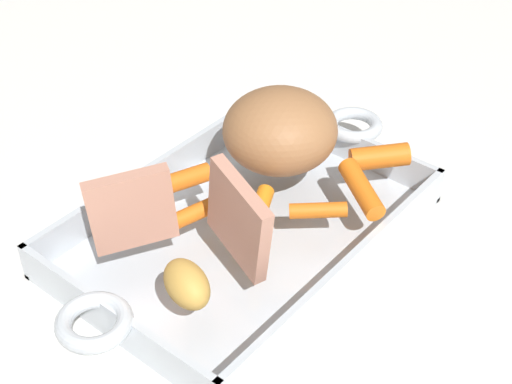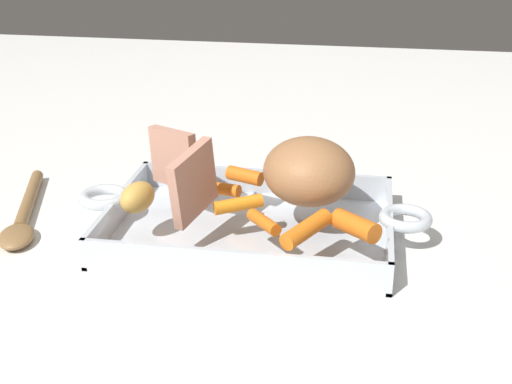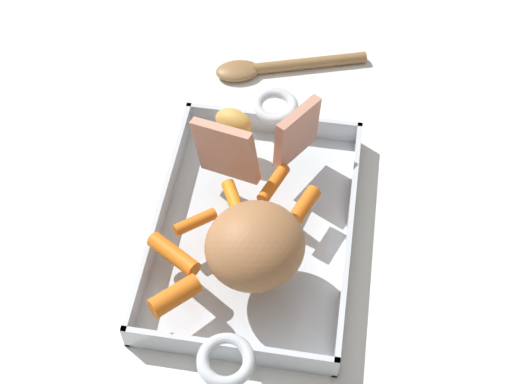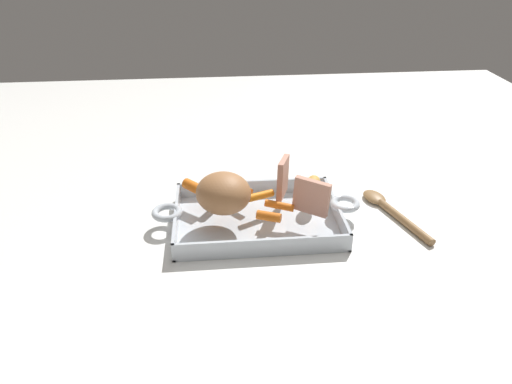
{
  "view_description": "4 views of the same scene",
  "coord_description": "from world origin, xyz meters",
  "px_view_note": "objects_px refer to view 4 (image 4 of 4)",
  "views": [
    {
      "loc": [
        0.44,
        0.37,
        0.51
      ],
      "look_at": [
        -0.01,
        0.01,
        0.06
      ],
      "focal_mm": 53.09,
      "sensor_mm": 36.0,
      "label": 1
    },
    {
      "loc": [
        -0.14,
        0.79,
        0.42
      ],
      "look_at": [
        -0.01,
        0.02,
        0.07
      ],
      "focal_mm": 49.62,
      "sensor_mm": 36.0,
      "label": 2
    },
    {
      "loc": [
        -0.51,
        -0.08,
        0.78
      ],
      "look_at": [
        0.02,
        0.0,
        0.06
      ],
      "focal_mm": 51.05,
      "sensor_mm": 36.0,
      "label": 3
    },
    {
      "loc": [
        -0.08,
        -0.87,
        0.58
      ],
      "look_at": [
        -0.0,
        -0.0,
        0.08
      ],
      "focal_mm": 33.55,
      "sensor_mm": 36.0,
      "label": 4
    }
  ],
  "objects_px": {
    "baby_carrot_long": "(261,196)",
    "serving_spoon": "(389,209)",
    "baby_carrot_short": "(219,184)",
    "potato_halved": "(313,184)",
    "baby_carrot_northeast": "(269,216)",
    "baby_carrot_center_left": "(195,188)",
    "baby_carrot_southeast": "(279,205)",
    "baby_carrot_center_right": "(242,187)",
    "roasting_dish": "(257,218)",
    "roast_slice_outer": "(283,177)",
    "roast_slice_thin": "(311,197)",
    "pork_roast": "(223,193)"
  },
  "relations": [
    {
      "from": "baby_carrot_long",
      "to": "serving_spoon",
      "type": "relative_size",
      "value": 0.26
    },
    {
      "from": "baby_carrot_short",
      "to": "potato_halved",
      "type": "xyz_separation_m",
      "value": [
        0.21,
        -0.04,
        0.01
      ]
    },
    {
      "from": "baby_carrot_northeast",
      "to": "potato_halved",
      "type": "height_order",
      "value": "potato_halved"
    },
    {
      "from": "baby_carrot_center_left",
      "to": "baby_carrot_southeast",
      "type": "distance_m",
      "value": 0.2
    },
    {
      "from": "baby_carrot_center_right",
      "to": "baby_carrot_northeast",
      "type": "height_order",
      "value": "baby_carrot_northeast"
    },
    {
      "from": "roasting_dish",
      "to": "baby_carrot_long",
      "type": "bearing_deg",
      "value": 69.13
    },
    {
      "from": "roast_slice_outer",
      "to": "baby_carrot_short",
      "type": "relative_size",
      "value": 1.16
    },
    {
      "from": "baby_carrot_center_right",
      "to": "roast_slice_outer",
      "type": "bearing_deg",
      "value": -14.51
    },
    {
      "from": "roasting_dish",
      "to": "potato_halved",
      "type": "height_order",
      "value": "potato_halved"
    },
    {
      "from": "baby_carrot_long",
      "to": "potato_halved",
      "type": "xyz_separation_m",
      "value": [
        0.12,
        0.02,
        0.01
      ]
    },
    {
      "from": "baby_carrot_long",
      "to": "baby_carrot_center_right",
      "type": "bearing_deg",
      "value": 132.22
    },
    {
      "from": "baby_carrot_southeast",
      "to": "roast_slice_thin",
      "type": "bearing_deg",
      "value": -18.16
    },
    {
      "from": "roast_slice_outer",
      "to": "baby_carrot_long",
      "type": "bearing_deg",
      "value": -159.77
    },
    {
      "from": "baby_carrot_center_right",
      "to": "baby_carrot_northeast",
      "type": "distance_m",
      "value": 0.14
    },
    {
      "from": "roasting_dish",
      "to": "pork_roast",
      "type": "relative_size",
      "value": 3.87
    },
    {
      "from": "baby_carrot_northeast",
      "to": "baby_carrot_center_right",
      "type": "bearing_deg",
      "value": 109.3
    },
    {
      "from": "baby_carrot_short",
      "to": "baby_carrot_southeast",
      "type": "height_order",
      "value": "baby_carrot_short"
    },
    {
      "from": "baby_carrot_short",
      "to": "roasting_dish",
      "type": "bearing_deg",
      "value": -46.46
    },
    {
      "from": "pork_roast",
      "to": "serving_spoon",
      "type": "relative_size",
      "value": 0.5
    },
    {
      "from": "baby_carrot_center_left",
      "to": "serving_spoon",
      "type": "relative_size",
      "value": 0.26
    },
    {
      "from": "roast_slice_thin",
      "to": "potato_halved",
      "type": "distance_m",
      "value": 0.09
    },
    {
      "from": "roasting_dish",
      "to": "baby_carrot_northeast",
      "type": "distance_m",
      "value": 0.08
    },
    {
      "from": "baby_carrot_southeast",
      "to": "serving_spoon",
      "type": "distance_m",
      "value": 0.26
    },
    {
      "from": "baby_carrot_northeast",
      "to": "potato_halved",
      "type": "xyz_separation_m",
      "value": [
        0.11,
        0.11,
        0.01
      ]
    },
    {
      "from": "baby_carrot_center_left",
      "to": "potato_halved",
      "type": "bearing_deg",
      "value": -4.64
    },
    {
      "from": "baby_carrot_center_left",
      "to": "baby_carrot_short",
      "type": "relative_size",
      "value": 0.84
    },
    {
      "from": "pork_roast",
      "to": "baby_carrot_southeast",
      "type": "height_order",
      "value": "pork_roast"
    },
    {
      "from": "roasting_dish",
      "to": "baby_carrot_center_right",
      "type": "distance_m",
      "value": 0.08
    },
    {
      "from": "baby_carrot_center_right",
      "to": "pork_roast",
      "type": "bearing_deg",
      "value": -118.61
    },
    {
      "from": "baby_carrot_center_right",
      "to": "potato_halved",
      "type": "relative_size",
      "value": 1.03
    },
    {
      "from": "roast_slice_thin",
      "to": "baby_carrot_southeast",
      "type": "height_order",
      "value": "roast_slice_thin"
    },
    {
      "from": "roasting_dish",
      "to": "baby_carrot_northeast",
      "type": "xyz_separation_m",
      "value": [
        0.02,
        -0.06,
        0.04
      ]
    },
    {
      "from": "baby_carrot_short",
      "to": "baby_carrot_southeast",
      "type": "distance_m",
      "value": 0.16
    },
    {
      "from": "roasting_dish",
      "to": "roast_slice_outer",
      "type": "bearing_deg",
      "value": 36.51
    },
    {
      "from": "roasting_dish",
      "to": "baby_carrot_southeast",
      "type": "distance_m",
      "value": 0.06
    },
    {
      "from": "pork_roast",
      "to": "baby_carrot_short",
      "type": "bearing_deg",
      "value": 94.12
    },
    {
      "from": "roasting_dish",
      "to": "roast_slice_thin",
      "type": "bearing_deg",
      "value": -19.83
    },
    {
      "from": "roasting_dish",
      "to": "serving_spoon",
      "type": "xyz_separation_m",
      "value": [
        0.3,
        0.02,
        -0.0
      ]
    },
    {
      "from": "baby_carrot_long",
      "to": "serving_spoon",
      "type": "height_order",
      "value": "baby_carrot_long"
    },
    {
      "from": "roast_slice_thin",
      "to": "serving_spoon",
      "type": "relative_size",
      "value": 0.33
    },
    {
      "from": "pork_roast",
      "to": "roast_slice_outer",
      "type": "bearing_deg",
      "value": 23.62
    },
    {
      "from": "potato_halved",
      "to": "baby_carrot_center_right",
      "type": "bearing_deg",
      "value": 172.73
    },
    {
      "from": "baby_carrot_center_right",
      "to": "baby_carrot_long",
      "type": "height_order",
      "value": "baby_carrot_long"
    },
    {
      "from": "pork_roast",
      "to": "roast_slice_outer",
      "type": "relative_size",
      "value": 1.41
    },
    {
      "from": "baby_carrot_northeast",
      "to": "baby_carrot_southeast",
      "type": "distance_m",
      "value": 0.05
    },
    {
      "from": "baby_carrot_long",
      "to": "serving_spoon",
      "type": "distance_m",
      "value": 0.29
    },
    {
      "from": "roast_slice_thin",
      "to": "baby_carrot_northeast",
      "type": "distance_m",
      "value": 0.1
    },
    {
      "from": "baby_carrot_short",
      "to": "roast_slice_thin",
      "type": "bearing_deg",
      "value": -33.12
    },
    {
      "from": "roasting_dish",
      "to": "serving_spoon",
      "type": "height_order",
      "value": "roasting_dish"
    },
    {
      "from": "roast_slice_thin",
      "to": "baby_carrot_long",
      "type": "relative_size",
      "value": 1.26
    }
  ]
}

